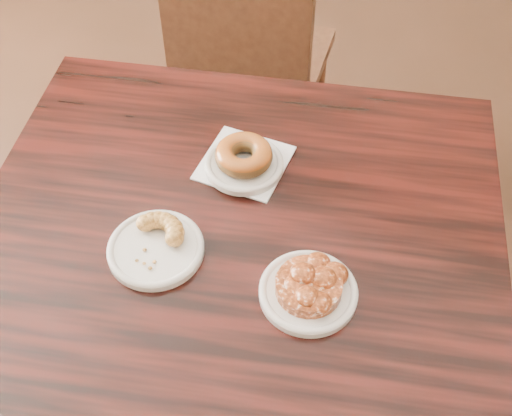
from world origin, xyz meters
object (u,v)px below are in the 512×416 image
at_px(cafe_table, 236,356).
at_px(glazed_donut, 244,155).
at_px(cruller_fragment, 154,242).
at_px(chair_far, 256,61).
at_px(apple_fritter, 309,284).

bearing_deg(cafe_table, glazed_donut, 92.99).
distance_m(glazed_donut, cruller_fragment, 0.23).
xyz_separation_m(chair_far, glazed_donut, (0.24, -0.67, 0.33)).
bearing_deg(chair_far, apple_fritter, 111.54).
xyz_separation_m(cafe_table, glazed_donut, (-0.05, 0.17, 0.41)).
relative_size(apple_fritter, cruller_fragment, 1.37).
height_order(cafe_table, apple_fritter, apple_fritter).
bearing_deg(glazed_donut, cafe_table, -74.56).
distance_m(chair_far, glazed_donut, 0.78).
bearing_deg(apple_fritter, cafe_table, 166.04).
height_order(cafe_table, chair_far, chair_far).
height_order(cafe_table, glazed_donut, glazed_donut).
bearing_deg(cafe_table, chair_far, 96.61).
relative_size(cafe_table, chair_far, 0.98).
bearing_deg(cafe_table, apple_fritter, -26.41).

